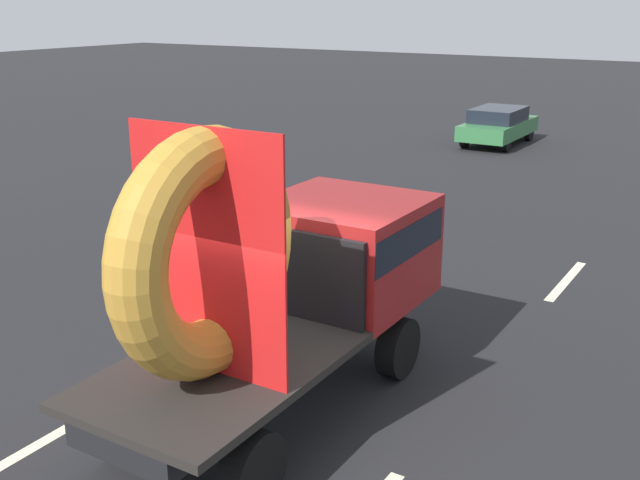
# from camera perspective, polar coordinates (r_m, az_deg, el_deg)

# --- Properties ---
(ground_plane) EXTENTS (120.00, 120.00, 0.00)m
(ground_plane) POSITION_cam_1_polar(r_m,az_deg,el_deg) (9.43, -4.75, -12.93)
(ground_plane) COLOR black
(flatbed_truck) EXTENTS (2.02, 5.17, 3.63)m
(flatbed_truck) POSITION_cam_1_polar(r_m,az_deg,el_deg) (9.13, -1.95, -2.33)
(flatbed_truck) COLOR black
(flatbed_truck) RESTS_ON ground_plane
(distant_sedan) EXTENTS (1.65, 3.84, 1.25)m
(distant_sedan) POSITION_cam_1_polar(r_m,az_deg,el_deg) (27.11, 13.19, 8.41)
(distant_sedan) COLOR black
(distant_sedan) RESTS_ON ground_plane
(lane_dash_left_near) EXTENTS (0.16, 2.95, 0.01)m
(lane_dash_left_near) POSITION_cam_1_polar(r_m,az_deg,el_deg) (9.40, -20.37, -14.17)
(lane_dash_left_near) COLOR beige
(lane_dash_left_near) RESTS_ON ground_plane
(lane_dash_left_far) EXTENTS (0.16, 2.04, 0.01)m
(lane_dash_left_far) POSITION_cam_1_polar(r_m,az_deg,el_deg) (15.04, 3.79, -0.98)
(lane_dash_left_far) COLOR beige
(lane_dash_left_far) RESTS_ON ground_plane
(lane_dash_right_far) EXTENTS (0.16, 2.26, 0.01)m
(lane_dash_right_far) POSITION_cam_1_polar(r_m,az_deg,el_deg) (14.24, 17.95, -2.90)
(lane_dash_right_far) COLOR beige
(lane_dash_right_far) RESTS_ON ground_plane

